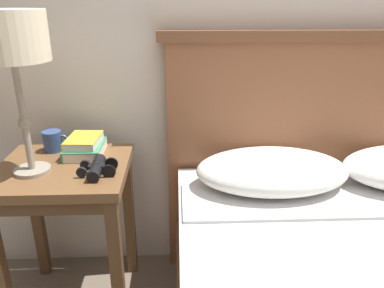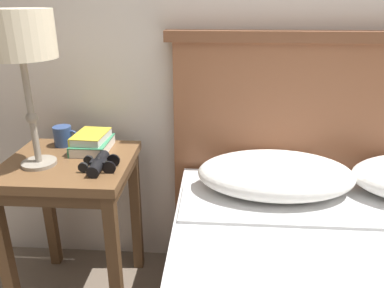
{
  "view_description": "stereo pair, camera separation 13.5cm",
  "coord_description": "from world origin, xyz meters",
  "px_view_note": "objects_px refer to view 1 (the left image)",
  "views": [
    {
      "loc": [
        -0.17,
        -0.59,
        1.25
      ],
      "look_at": [
        -0.12,
        0.67,
        0.75
      ],
      "focal_mm": 35.0,
      "sensor_mm": 36.0,
      "label": 1
    },
    {
      "loc": [
        -0.03,
        -0.59,
        1.25
      ],
      "look_at": [
        -0.12,
        0.67,
        0.75
      ],
      "focal_mm": 35.0,
      "sensor_mm": 36.0,
      "label": 2
    }
  ],
  "objects_px": {
    "coffee_mug": "(53,141)",
    "book_on_nightstand": "(85,149)",
    "table_lamp": "(11,42)",
    "nightstand": "(66,190)",
    "binoculars_pair": "(97,168)",
    "book_stacked_on_top": "(83,141)"
  },
  "relations": [
    {
      "from": "nightstand",
      "to": "book_on_nightstand",
      "type": "relative_size",
      "value": 3.42
    },
    {
      "from": "coffee_mug",
      "to": "book_on_nightstand",
      "type": "bearing_deg",
      "value": -17.72
    },
    {
      "from": "nightstand",
      "to": "binoculars_pair",
      "type": "xyz_separation_m",
      "value": [
        0.15,
        -0.07,
        0.13
      ]
    },
    {
      "from": "nightstand",
      "to": "binoculars_pair",
      "type": "distance_m",
      "value": 0.21
    },
    {
      "from": "nightstand",
      "to": "table_lamp",
      "type": "bearing_deg",
      "value": -152.16
    },
    {
      "from": "table_lamp",
      "to": "book_on_nightstand",
      "type": "xyz_separation_m",
      "value": [
        0.16,
        0.16,
        -0.44
      ]
    },
    {
      "from": "nightstand",
      "to": "book_on_nightstand",
      "type": "xyz_separation_m",
      "value": [
        0.06,
        0.11,
        0.13
      ]
    },
    {
      "from": "coffee_mug",
      "to": "nightstand",
      "type": "bearing_deg",
      "value": -63.89
    },
    {
      "from": "book_stacked_on_top",
      "to": "book_on_nightstand",
      "type": "bearing_deg",
      "value": -28.57
    },
    {
      "from": "book_stacked_on_top",
      "to": "binoculars_pair",
      "type": "relative_size",
      "value": 1.1
    },
    {
      "from": "book_on_nightstand",
      "to": "book_stacked_on_top",
      "type": "bearing_deg",
      "value": 151.43
    },
    {
      "from": "book_stacked_on_top",
      "to": "binoculars_pair",
      "type": "distance_m",
      "value": 0.21
    },
    {
      "from": "book_stacked_on_top",
      "to": "nightstand",
      "type": "bearing_deg",
      "value": -117.74
    },
    {
      "from": "nightstand",
      "to": "book_on_nightstand",
      "type": "height_order",
      "value": "book_on_nightstand"
    },
    {
      "from": "book_on_nightstand",
      "to": "coffee_mug",
      "type": "relative_size",
      "value": 1.85
    },
    {
      "from": "nightstand",
      "to": "binoculars_pair",
      "type": "relative_size",
      "value": 4.08
    },
    {
      "from": "book_stacked_on_top",
      "to": "binoculars_pair",
      "type": "height_order",
      "value": "book_stacked_on_top"
    },
    {
      "from": "book_on_nightstand",
      "to": "binoculars_pair",
      "type": "distance_m",
      "value": 0.2
    },
    {
      "from": "nightstand",
      "to": "table_lamp",
      "type": "height_order",
      "value": "table_lamp"
    },
    {
      "from": "book_stacked_on_top",
      "to": "coffee_mug",
      "type": "distance_m",
      "value": 0.14
    },
    {
      "from": "nightstand",
      "to": "book_stacked_on_top",
      "type": "bearing_deg",
      "value": 62.26
    },
    {
      "from": "book_on_nightstand",
      "to": "nightstand",
      "type": "bearing_deg",
      "value": -119.75
    }
  ]
}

